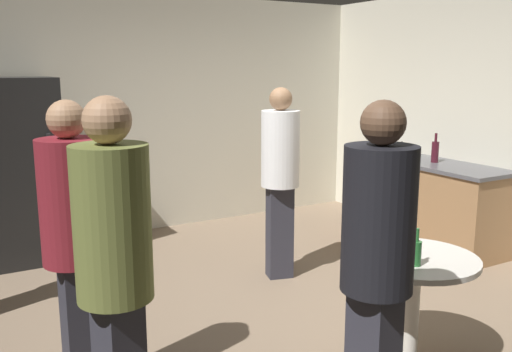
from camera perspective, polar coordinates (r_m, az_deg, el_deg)
name	(u,v)px	position (r m, az deg, el deg)	size (l,w,h in m)	color
ground_plane	(280,312)	(4.65, 2.47, -13.69)	(5.20, 5.20, 0.10)	#7A6651
wall_back	(159,114)	(6.61, -9.85, 6.22)	(5.32, 0.06, 2.70)	beige
wall_side_right	(505,123)	(6.08, 24.06, 5.00)	(0.06, 5.20, 2.70)	beige
refrigerator	(22,171)	(5.88, -22.80, 0.47)	(0.70, 0.68, 1.80)	black
kitchen_counter	(424,201)	(6.37, 16.81, -2.48)	(0.64, 1.87, 0.90)	olive
kettle	(402,151)	(6.46, 14.67, 2.53)	(0.24, 0.17, 0.18)	#B2B2B7
wine_bottle_on_counter	(435,151)	(6.19, 17.83, 2.42)	(0.08, 0.08, 0.31)	#3F141E
foreground_table	(413,272)	(3.69, 15.80, -9.45)	(0.80, 0.80, 0.73)	beige
beer_bottle_amber	(402,245)	(3.59, 14.70, -6.83)	(0.06, 0.06, 0.23)	#8C5919
beer_bottle_brown	(402,238)	(3.74, 14.71, -6.10)	(0.06, 0.06, 0.23)	#593314
beer_bottle_green	(416,252)	(3.48, 16.05, -7.48)	(0.06, 0.06, 0.23)	#26662D
plastic_cup_white	(391,252)	(3.52, 13.63, -7.60)	(0.08, 0.08, 0.11)	white
person_in_white_shirt	(280,168)	(4.96, 2.49, 0.80)	(0.42, 0.42, 1.72)	#2D2D38
person_in_maroon_shirt	(74,233)	(3.18, -18.12, -5.57)	(0.34, 0.34, 1.74)	#2D2D38
person_in_black_shirt	(377,256)	(2.69, 12.29, -7.99)	(0.37, 0.37, 1.76)	#2D2D38
person_in_olive_shirt	(114,262)	(2.58, -14.27, -8.52)	(0.40, 0.40, 1.79)	#2D2D38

